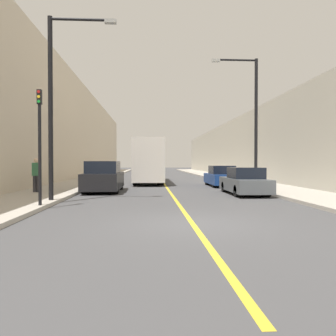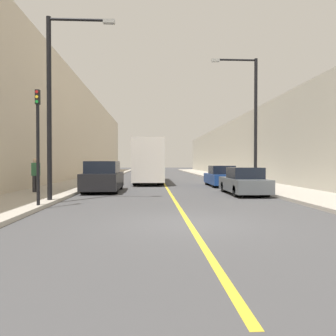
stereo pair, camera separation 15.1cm
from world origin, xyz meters
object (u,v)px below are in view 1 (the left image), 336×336
(street_lamp_right, at_px, (252,114))
(traffic_light, at_px, (40,143))
(car_right_mid, at_px, (221,177))
(pedestrian, at_px, (36,174))
(parked_suv_left, at_px, (104,178))
(street_lamp_left, at_px, (57,95))
(car_right_near, at_px, (245,182))
(bus, at_px, (148,161))

(street_lamp_right, relative_size, traffic_light, 1.86)
(car_right_mid, distance_m, pedestrian, 12.83)
(parked_suv_left, height_order, street_lamp_left, street_lamp_left)
(street_lamp_left, bearing_deg, car_right_near, 20.41)
(car_right_near, bearing_deg, street_lamp_right, 64.13)
(parked_suv_left, distance_m, pedestrian, 3.80)
(street_lamp_left, distance_m, traffic_light, 2.74)
(car_right_near, distance_m, street_lamp_left, 10.57)
(street_lamp_right, distance_m, traffic_light, 13.16)
(bus, distance_m, street_lamp_left, 15.14)
(bus, bearing_deg, car_right_near, -64.23)
(bus, xyz_separation_m, traffic_light, (-4.05, -16.10, 0.61))
(street_lamp_left, xyz_separation_m, street_lamp_right, (10.36, 5.85, 0.13))
(street_lamp_left, distance_m, pedestrian, 5.63)
(parked_suv_left, distance_m, street_lamp_left, 6.81)
(car_right_mid, bearing_deg, street_lamp_right, -73.95)
(parked_suv_left, xyz_separation_m, car_right_near, (7.96, -2.11, -0.18))
(bus, relative_size, traffic_light, 2.52)
(car_right_near, bearing_deg, street_lamp_left, -159.59)
(car_right_mid, xyz_separation_m, street_lamp_left, (-9.27, -9.64, 3.95))
(bus, xyz_separation_m, car_right_mid, (5.38, -4.74, -1.22))
(bus, height_order, street_lamp_right, street_lamp_right)
(parked_suv_left, relative_size, car_right_near, 1.08)
(street_lamp_right, height_order, pedestrian, street_lamp_right)
(parked_suv_left, bearing_deg, street_lamp_right, 2.03)
(car_right_mid, bearing_deg, car_right_near, -90.82)
(parked_suv_left, xyz_separation_m, car_right_mid, (8.05, 4.12, -0.17))
(parked_suv_left, distance_m, street_lamp_right, 9.94)
(car_right_mid, xyz_separation_m, traffic_light, (-9.43, -11.37, 1.82))
(bus, height_order, pedestrian, bus)
(pedestrian, bearing_deg, car_right_near, -2.04)
(parked_suv_left, distance_m, traffic_light, 7.56)
(bus, distance_m, street_lamp_right, 11.08)
(street_lamp_right, bearing_deg, parked_suv_left, -177.97)
(street_lamp_right, bearing_deg, pedestrian, -170.80)
(bus, relative_size, street_lamp_right, 1.36)
(street_lamp_left, relative_size, street_lamp_right, 0.97)
(parked_suv_left, relative_size, traffic_light, 1.13)
(street_lamp_right, bearing_deg, traffic_light, -144.25)
(parked_suv_left, bearing_deg, traffic_light, -100.82)
(car_right_mid, xyz_separation_m, street_lamp_right, (1.09, -3.79, 4.08))
(car_right_near, xyz_separation_m, street_lamp_left, (-9.18, -3.42, 3.96))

